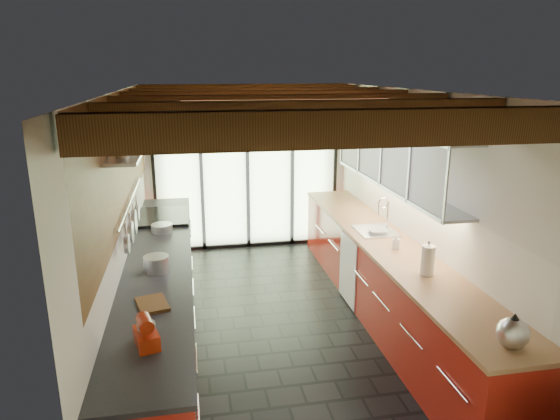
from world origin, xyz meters
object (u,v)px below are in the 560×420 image
object	(u,v)px
bowl	(378,231)
stand_mixer	(146,333)
paper_towel	(428,261)
soap_bottle	(396,241)
kettle	(513,331)

from	to	relation	value
bowl	stand_mixer	bearing A→B (deg)	-140.74
paper_towel	bowl	size ratio (longest dim) A/B	1.49
soap_bottle	bowl	bearing A→B (deg)	90.00
paper_towel	bowl	bearing A→B (deg)	90.00
soap_bottle	bowl	xyz separation A→B (m)	(0.00, 0.54, -0.06)
kettle	soap_bottle	size ratio (longest dim) A/B	1.86
soap_bottle	stand_mixer	bearing A→B (deg)	-148.78
stand_mixer	soap_bottle	size ratio (longest dim) A/B	1.70
soap_bottle	bowl	distance (m)	0.54
stand_mixer	bowl	xyz separation A→B (m)	(2.54, 2.08, -0.06)
kettle	soap_bottle	world-z (taller)	kettle
soap_bottle	kettle	bearing A→B (deg)	-90.00
paper_towel	bowl	distance (m)	1.28
bowl	kettle	bearing A→B (deg)	-90.00
stand_mixer	bowl	size ratio (longest dim) A/B	1.25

